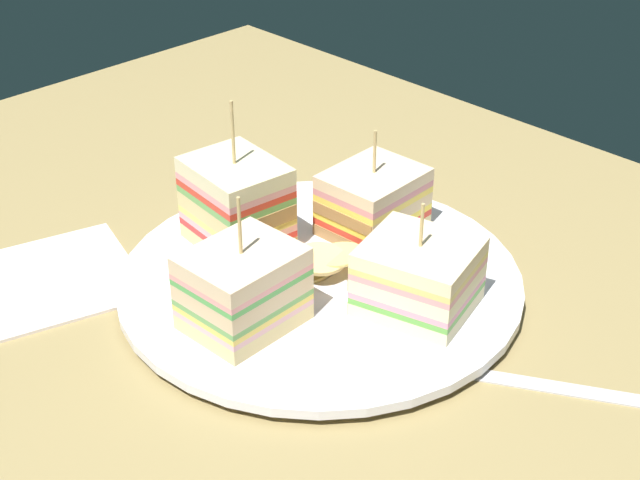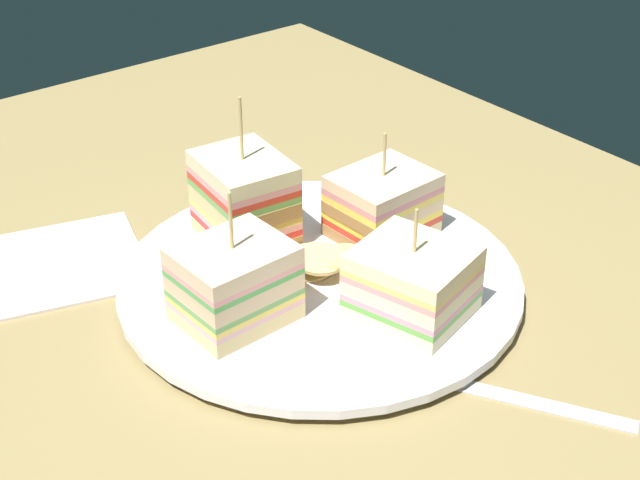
{
  "view_description": "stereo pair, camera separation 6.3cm",
  "coord_description": "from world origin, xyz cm",
  "px_view_note": "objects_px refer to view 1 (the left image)",
  "views": [
    {
      "loc": [
        -40.7,
        40.28,
        39.3
      ],
      "look_at": [
        0.0,
        0.0,
        4.28
      ],
      "focal_mm": 53.07,
      "sensor_mm": 36.0,
      "label": 1
    },
    {
      "loc": [
        -44.91,
        35.53,
        39.3
      ],
      "look_at": [
        0.0,
        0.0,
        4.28
      ],
      "focal_mm": 53.07,
      "sensor_mm": 36.0,
      "label": 2
    }
  ],
  "objects_px": {
    "sandwich_wedge_1": "(418,277)",
    "chip_pile": "(316,262)",
    "sandwich_wedge_0": "(243,288)",
    "sandwich_wedge_2": "(373,202)",
    "sandwich_wedge_3": "(237,204)",
    "napkin": "(55,277)",
    "spoon": "(476,370)",
    "plate": "(320,281)"
  },
  "relations": [
    {
      "from": "sandwich_wedge_1",
      "to": "chip_pile",
      "type": "relative_size",
      "value": 1.18
    },
    {
      "from": "chip_pile",
      "to": "sandwich_wedge_0",
      "type": "bearing_deg",
      "value": 97.26
    },
    {
      "from": "sandwich_wedge_0",
      "to": "sandwich_wedge_2",
      "type": "distance_m",
      "value": 0.15
    },
    {
      "from": "sandwich_wedge_1",
      "to": "sandwich_wedge_2",
      "type": "relative_size",
      "value": 1.04
    },
    {
      "from": "sandwich_wedge_2",
      "to": "sandwich_wedge_3",
      "type": "bearing_deg",
      "value": -36.35
    },
    {
      "from": "napkin",
      "to": "sandwich_wedge_3",
      "type": "bearing_deg",
      "value": -121.45
    },
    {
      "from": "sandwich_wedge_0",
      "to": "spoon",
      "type": "relative_size",
      "value": 0.7
    },
    {
      "from": "plate",
      "to": "chip_pile",
      "type": "xyz_separation_m",
      "value": [
        0.0,
        0.0,
        0.01
      ]
    },
    {
      "from": "plate",
      "to": "spoon",
      "type": "height_order",
      "value": "plate"
    },
    {
      "from": "spoon",
      "to": "napkin",
      "type": "bearing_deg",
      "value": -5.56
    },
    {
      "from": "chip_pile",
      "to": "sandwich_wedge_3",
      "type": "bearing_deg",
      "value": 10.03
    },
    {
      "from": "spoon",
      "to": "napkin",
      "type": "xyz_separation_m",
      "value": [
        0.29,
        0.13,
        -0.0
      ]
    },
    {
      "from": "sandwich_wedge_3",
      "to": "plate",
      "type": "bearing_deg",
      "value": 15.76
    },
    {
      "from": "sandwich_wedge_3",
      "to": "sandwich_wedge_0",
      "type": "bearing_deg",
      "value": -31.89
    },
    {
      "from": "spoon",
      "to": "chip_pile",
      "type": "bearing_deg",
      "value": -29.33
    },
    {
      "from": "plate",
      "to": "sandwich_wedge_0",
      "type": "xyz_separation_m",
      "value": [
        -0.01,
        0.08,
        0.03
      ]
    },
    {
      "from": "sandwich_wedge_2",
      "to": "spoon",
      "type": "bearing_deg",
      "value": 62.77
    },
    {
      "from": "sandwich_wedge_2",
      "to": "chip_pile",
      "type": "relative_size",
      "value": 1.13
    },
    {
      "from": "sandwich_wedge_3",
      "to": "chip_pile",
      "type": "height_order",
      "value": "sandwich_wedge_3"
    },
    {
      "from": "sandwich_wedge_0",
      "to": "sandwich_wedge_1",
      "type": "bearing_deg",
      "value": -37.65
    },
    {
      "from": "sandwich_wedge_2",
      "to": "spoon",
      "type": "relative_size",
      "value": 0.62
    },
    {
      "from": "plate",
      "to": "sandwich_wedge_0",
      "type": "bearing_deg",
      "value": 94.09
    },
    {
      "from": "sandwich_wedge_3",
      "to": "spoon",
      "type": "relative_size",
      "value": 0.85
    },
    {
      "from": "plate",
      "to": "sandwich_wedge_2",
      "type": "relative_size",
      "value": 3.46
    },
    {
      "from": "sandwich_wedge_0",
      "to": "sandwich_wedge_1",
      "type": "xyz_separation_m",
      "value": [
        -0.07,
        -0.1,
        -0.0
      ]
    },
    {
      "from": "spoon",
      "to": "sandwich_wedge_3",
      "type": "bearing_deg",
      "value": -26.36
    },
    {
      "from": "chip_pile",
      "to": "napkin",
      "type": "xyz_separation_m",
      "value": [
        0.14,
        0.13,
        -0.02
      ]
    },
    {
      "from": "sandwich_wedge_1",
      "to": "napkin",
      "type": "xyz_separation_m",
      "value": [
        0.22,
        0.15,
        -0.03
      ]
    },
    {
      "from": "plate",
      "to": "napkin",
      "type": "height_order",
      "value": "plate"
    },
    {
      "from": "chip_pile",
      "to": "sandwich_wedge_1",
      "type": "bearing_deg",
      "value": -165.65
    },
    {
      "from": "sandwich_wedge_2",
      "to": "chip_pile",
      "type": "distance_m",
      "value": 0.08
    },
    {
      "from": "sandwich_wedge_3",
      "to": "chip_pile",
      "type": "relative_size",
      "value": 1.56
    },
    {
      "from": "sandwich_wedge_1",
      "to": "sandwich_wedge_0",
      "type": "bearing_deg",
      "value": 38.98
    },
    {
      "from": "sandwich_wedge_2",
      "to": "sandwich_wedge_3",
      "type": "xyz_separation_m",
      "value": [
        0.06,
        0.09,
        0.01
      ]
    },
    {
      "from": "spoon",
      "to": "plate",
      "type": "bearing_deg",
      "value": -29.31
    },
    {
      "from": "chip_pile",
      "to": "spoon",
      "type": "height_order",
      "value": "chip_pile"
    },
    {
      "from": "plate",
      "to": "sandwich_wedge_0",
      "type": "relative_size",
      "value": 3.04
    },
    {
      "from": "chip_pile",
      "to": "napkin",
      "type": "relative_size",
      "value": 0.64
    },
    {
      "from": "plate",
      "to": "sandwich_wedge_2",
      "type": "bearing_deg",
      "value": -76.67
    },
    {
      "from": "chip_pile",
      "to": "sandwich_wedge_2",
      "type": "bearing_deg",
      "value": -79.82
    },
    {
      "from": "sandwich_wedge_0",
      "to": "sandwich_wedge_3",
      "type": "relative_size",
      "value": 0.83
    },
    {
      "from": "plate",
      "to": "sandwich_wedge_1",
      "type": "height_order",
      "value": "sandwich_wedge_1"
    }
  ]
}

